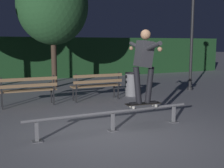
# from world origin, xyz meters

# --- Properties ---
(ground_plane) EXTENTS (90.00, 90.00, 0.00)m
(ground_plane) POSITION_xyz_m (0.00, 0.00, 0.00)
(ground_plane) COLOR gray
(hedge_backdrop) EXTENTS (24.00, 1.20, 2.10)m
(hedge_backdrop) POSITION_xyz_m (0.00, 10.04, 1.05)
(hedge_backdrop) COLOR #193D1E
(hedge_backdrop) RESTS_ON ground
(grind_rail) EXTENTS (3.61, 0.18, 0.43)m
(grind_rail) POSITION_xyz_m (0.00, 0.20, 0.32)
(grind_rail) COLOR slate
(grind_rail) RESTS_ON ground
(skateboard) EXTENTS (0.79, 0.27, 0.09)m
(skateboard) POSITION_xyz_m (0.72, 0.20, 0.50)
(skateboard) COLOR black
(skateboard) RESTS_ON grind_rail
(skateboarder) EXTENTS (0.63, 1.40, 1.56)m
(skateboarder) POSITION_xyz_m (0.73, 0.20, 1.44)
(skateboarder) COLOR black
(skateboarder) RESTS_ON skateboard
(park_bench_leftmost) EXTENTS (1.61, 0.45, 0.88)m
(park_bench_leftmost) POSITION_xyz_m (-1.18, 3.29, 0.54)
(park_bench_leftmost) COLOR black
(park_bench_leftmost) RESTS_ON ground
(park_bench_left_center) EXTENTS (1.61, 0.45, 0.88)m
(park_bench_left_center) POSITION_xyz_m (0.92, 3.29, 0.54)
(park_bench_left_center) COLOR black
(park_bench_left_center) RESTS_ON ground
(tree_behind_benches) EXTENTS (2.83, 2.83, 4.84)m
(tree_behind_benches) POSITION_xyz_m (0.41, 6.63, 3.27)
(tree_behind_benches) COLOR #3D2D23
(tree_behind_benches) RESTS_ON ground
(lamp_post_right) EXTENTS (0.32, 0.32, 3.90)m
(lamp_post_right) POSITION_xyz_m (4.95, 3.67, 2.48)
(lamp_post_right) COLOR black
(lamp_post_right) RESTS_ON ground
(trash_can) EXTENTS (0.52, 0.52, 0.80)m
(trash_can) POSITION_xyz_m (2.33, 3.55, 0.41)
(trash_can) COLOR slate
(trash_can) RESTS_ON ground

